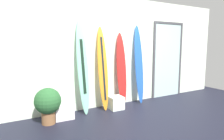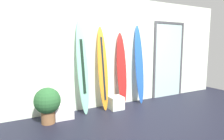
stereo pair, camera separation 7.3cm
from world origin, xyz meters
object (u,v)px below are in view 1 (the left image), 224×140
object	(u,v)px
surfboard_sunset	(103,68)
display_block_left	(63,112)
display_block_center	(116,103)
surfboard_seafoam	(83,67)
surfboard_cobalt	(139,65)
surfboard_crimson	(122,69)
potted_plant	(48,103)
glass_door	(167,59)

from	to	relation	value
surfboard_sunset	display_block_left	bearing A→B (deg)	-173.72
display_block_left	display_block_center	size ratio (longest dim) A/B	1.20
surfboard_seafoam	surfboard_sunset	world-z (taller)	surfboard_seafoam
display_block_left	surfboard_cobalt	bearing A→B (deg)	3.75
surfboard_cobalt	surfboard_sunset	bearing A→B (deg)	-178.62
surfboard_crimson	display_block_center	distance (m)	0.86
surfboard_sunset	surfboard_cobalt	size ratio (longest dim) A/B	0.96
surfboard_sunset	potted_plant	world-z (taller)	surfboard_sunset
display_block_left	glass_door	bearing A→B (deg)	5.03
surfboard_cobalt	display_block_center	world-z (taller)	surfboard_cobalt
surfboard_cobalt	surfboard_seafoam	bearing A→B (deg)	-178.35
surfboard_cobalt	potted_plant	bearing A→B (deg)	-173.14
display_block_left	display_block_center	xyz separation A→B (m)	(1.31, -0.04, 0.02)
surfboard_crimson	display_block_center	world-z (taller)	surfboard_crimson
surfboard_seafoam	display_block_left	world-z (taller)	surfboard_seafoam
surfboard_seafoam	display_block_left	size ratio (longest dim) A/B	5.38
surfboard_cobalt	glass_door	world-z (taller)	glass_door
display_block_center	potted_plant	world-z (taller)	potted_plant
surfboard_seafoam	glass_door	world-z (taller)	glass_door
surfboard_cobalt	glass_door	bearing A→B (deg)	7.30
display_block_left	potted_plant	xyz separation A→B (m)	(-0.34, -0.16, 0.29)
surfboard_crimson	display_block_left	world-z (taller)	surfboard_crimson
glass_door	potted_plant	bearing A→B (deg)	-172.99
surfboard_sunset	glass_door	bearing A→B (deg)	4.47
display_block_center	glass_door	xyz separation A→B (m)	(2.02, 0.33, 1.00)
surfboard_seafoam	display_block_center	distance (m)	1.23
surfboard_sunset	surfboard_crimson	world-z (taller)	surfboard_sunset
surfboard_seafoam	surfboard_cobalt	xyz separation A→B (m)	(1.63, 0.05, -0.04)
surfboard_cobalt	glass_door	xyz separation A→B (m)	(1.19, 0.15, 0.12)
surfboard_crimson	display_block_left	xyz separation A→B (m)	(-1.59, -0.16, -0.81)
surfboard_sunset	potted_plant	bearing A→B (deg)	-168.78
surfboard_seafoam	surfboard_cobalt	bearing A→B (deg)	1.65
surfboard_seafoam	glass_door	xyz separation A→B (m)	(2.82, 0.20, 0.08)
surfboard_crimson	potted_plant	size ratio (longest dim) A/B	2.58
surfboard_crimson	surfboard_cobalt	world-z (taller)	surfboard_cobalt
surfboard_sunset	glass_door	xyz separation A→B (m)	(2.30, 0.18, 0.15)
surfboard_cobalt	display_block_left	xyz separation A→B (m)	(-2.13, -0.14, -0.90)
surfboard_seafoam	glass_door	distance (m)	2.83
surfboard_seafoam	surfboard_cobalt	world-z (taller)	surfboard_seafoam
display_block_left	display_block_center	world-z (taller)	display_block_center
glass_door	potted_plant	distance (m)	3.76
glass_door	surfboard_cobalt	bearing A→B (deg)	-172.70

